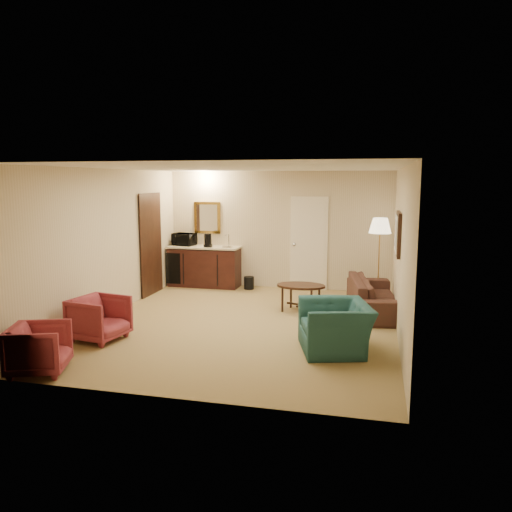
{
  "coord_description": "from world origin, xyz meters",
  "views": [
    {
      "loc": [
        2.1,
        -7.88,
        2.4
      ],
      "look_at": [
        0.09,
        0.5,
        1.09
      ],
      "focal_mm": 35.0,
      "sensor_mm": 36.0,
      "label": 1
    }
  ],
  "objects_px": {
    "teal_armchair": "(336,319)",
    "waste_bin": "(249,283)",
    "floor_lamp": "(379,259)",
    "microwave": "(184,238)",
    "rose_chair_far": "(39,346)",
    "rose_chair_near": "(99,316)",
    "coffee_maker": "(208,240)",
    "coffee_table": "(301,298)",
    "wetbar_cabinet": "(204,266)",
    "sofa": "(375,290)"
  },
  "relations": [
    {
      "from": "floor_lamp",
      "to": "microwave",
      "type": "relative_size",
      "value": 3.34
    },
    {
      "from": "microwave",
      "to": "sofa",
      "type": "bearing_deg",
      "value": -6.11
    },
    {
      "from": "wetbar_cabinet",
      "to": "teal_armchair",
      "type": "xyz_separation_m",
      "value": [
        3.25,
        -3.7,
        0.0
      ]
    },
    {
      "from": "wetbar_cabinet",
      "to": "waste_bin",
      "type": "xyz_separation_m",
      "value": [
        1.07,
        -0.07,
        -0.32
      ]
    },
    {
      "from": "teal_armchair",
      "to": "waste_bin",
      "type": "distance_m",
      "value": 4.25
    },
    {
      "from": "floor_lamp",
      "to": "coffee_maker",
      "type": "xyz_separation_m",
      "value": [
        -3.72,
        0.31,
        0.24
      ]
    },
    {
      "from": "teal_armchair",
      "to": "coffee_maker",
      "type": "xyz_separation_m",
      "value": [
        -3.12,
        3.6,
        0.61
      ]
    },
    {
      "from": "rose_chair_far",
      "to": "coffee_maker",
      "type": "distance_m",
      "value": 5.37
    },
    {
      "from": "teal_armchair",
      "to": "floor_lamp",
      "type": "xyz_separation_m",
      "value": [
        0.6,
        3.29,
        0.37
      ]
    },
    {
      "from": "teal_armchair",
      "to": "waste_bin",
      "type": "bearing_deg",
      "value": -165.19
    },
    {
      "from": "teal_armchair",
      "to": "rose_chair_far",
      "type": "relative_size",
      "value": 1.54
    },
    {
      "from": "floor_lamp",
      "to": "microwave",
      "type": "xyz_separation_m",
      "value": [
        -4.35,
        0.47,
        0.25
      ]
    },
    {
      "from": "wetbar_cabinet",
      "to": "waste_bin",
      "type": "relative_size",
      "value": 5.88
    },
    {
      "from": "teal_armchair",
      "to": "floor_lamp",
      "type": "bearing_deg",
      "value": 153.49
    },
    {
      "from": "coffee_table",
      "to": "floor_lamp",
      "type": "xyz_separation_m",
      "value": [
        1.38,
        1.31,
        0.58
      ]
    },
    {
      "from": "waste_bin",
      "to": "microwave",
      "type": "distance_m",
      "value": 1.84
    },
    {
      "from": "rose_chair_far",
      "to": "microwave",
      "type": "height_order",
      "value": "microwave"
    },
    {
      "from": "coffee_table",
      "to": "floor_lamp",
      "type": "height_order",
      "value": "floor_lamp"
    },
    {
      "from": "coffee_table",
      "to": "coffee_maker",
      "type": "xyz_separation_m",
      "value": [
        -2.34,
        1.61,
        0.82
      ]
    },
    {
      "from": "sofa",
      "to": "coffee_table",
      "type": "distance_m",
      "value": 1.37
    },
    {
      "from": "coffee_table",
      "to": "waste_bin",
      "type": "distance_m",
      "value": 2.17
    },
    {
      "from": "microwave",
      "to": "coffee_table",
      "type": "bearing_deg",
      "value": -18.04
    },
    {
      "from": "rose_chair_near",
      "to": "coffee_maker",
      "type": "distance_m",
      "value": 4.03
    },
    {
      "from": "sofa",
      "to": "rose_chair_far",
      "type": "height_order",
      "value": "sofa"
    },
    {
      "from": "rose_chair_near",
      "to": "rose_chair_far",
      "type": "xyz_separation_m",
      "value": [
        -0.03,
        -1.35,
        -0.02
      ]
    },
    {
      "from": "wetbar_cabinet",
      "to": "floor_lamp",
      "type": "distance_m",
      "value": 3.89
    },
    {
      "from": "floor_lamp",
      "to": "waste_bin",
      "type": "xyz_separation_m",
      "value": [
        -2.78,
        0.34,
        -0.7
      ]
    },
    {
      "from": "sofa",
      "to": "coffee_table",
      "type": "xyz_separation_m",
      "value": [
        -1.33,
        -0.3,
        -0.16
      ]
    },
    {
      "from": "rose_chair_far",
      "to": "microwave",
      "type": "xyz_separation_m",
      "value": [
        -0.22,
        5.47,
        0.75
      ]
    },
    {
      "from": "coffee_table",
      "to": "microwave",
      "type": "distance_m",
      "value": 3.56
    },
    {
      "from": "wetbar_cabinet",
      "to": "rose_chair_far",
      "type": "relative_size",
      "value": 2.38
    },
    {
      "from": "microwave",
      "to": "coffee_maker",
      "type": "distance_m",
      "value": 0.65
    },
    {
      "from": "rose_chair_far",
      "to": "sofa",
      "type": "bearing_deg",
      "value": -65.48
    },
    {
      "from": "sofa",
      "to": "rose_chair_far",
      "type": "relative_size",
      "value": 3.09
    },
    {
      "from": "rose_chair_far",
      "to": "coffee_table",
      "type": "distance_m",
      "value": 4.61
    },
    {
      "from": "rose_chair_near",
      "to": "floor_lamp",
      "type": "distance_m",
      "value": 5.51
    },
    {
      "from": "sofa",
      "to": "microwave",
      "type": "xyz_separation_m",
      "value": [
        -4.3,
        1.48,
        0.67
      ]
    },
    {
      "from": "wetbar_cabinet",
      "to": "teal_armchair",
      "type": "relative_size",
      "value": 1.54
    },
    {
      "from": "rose_chair_near",
      "to": "waste_bin",
      "type": "distance_m",
      "value": 4.21
    },
    {
      "from": "coffee_maker",
      "to": "rose_chair_near",
      "type": "bearing_deg",
      "value": -102.54
    },
    {
      "from": "floor_lamp",
      "to": "waste_bin",
      "type": "distance_m",
      "value": 2.89
    },
    {
      "from": "floor_lamp",
      "to": "rose_chair_near",
      "type": "bearing_deg",
      "value": -138.36
    },
    {
      "from": "waste_bin",
      "to": "rose_chair_near",
      "type": "bearing_deg",
      "value": -108.26
    },
    {
      "from": "rose_chair_near",
      "to": "rose_chair_far",
      "type": "bearing_deg",
      "value": -171.35
    },
    {
      "from": "sofa",
      "to": "coffee_maker",
      "type": "xyz_separation_m",
      "value": [
        -3.67,
        1.31,
        0.65
      ]
    },
    {
      "from": "teal_armchair",
      "to": "microwave",
      "type": "distance_m",
      "value": 5.35
    },
    {
      "from": "wetbar_cabinet",
      "to": "rose_chair_far",
      "type": "distance_m",
      "value": 5.42
    },
    {
      "from": "teal_armchair",
      "to": "rose_chair_near",
      "type": "xyz_separation_m",
      "value": [
        -3.5,
        -0.36,
        -0.1
      ]
    },
    {
      "from": "rose_chair_near",
      "to": "floor_lamp",
      "type": "height_order",
      "value": "floor_lamp"
    },
    {
      "from": "coffee_table",
      "to": "floor_lamp",
      "type": "relative_size",
      "value": 0.53
    }
  ]
}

